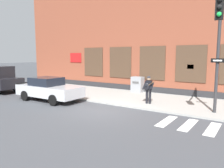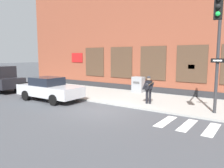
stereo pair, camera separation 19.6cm
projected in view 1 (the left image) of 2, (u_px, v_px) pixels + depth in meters
ground_plane at (102, 111)px, 11.73m from camera, size 160.00×160.00×0.00m
sidewalk at (136, 98)px, 14.97m from camera, size 28.00×5.12×0.11m
building_backdrop at (163, 34)px, 18.11m from camera, size 28.00×4.06×9.45m
red_car at (49, 89)px, 14.30m from camera, size 4.64×2.05×1.53m
busker at (148, 88)px, 12.89m from camera, size 0.74×0.57×1.64m
traffic_light at (218, 40)px, 9.54m from camera, size 0.77×2.88×5.05m
utility_box at (138, 84)px, 17.17m from camera, size 0.89×0.69×1.19m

